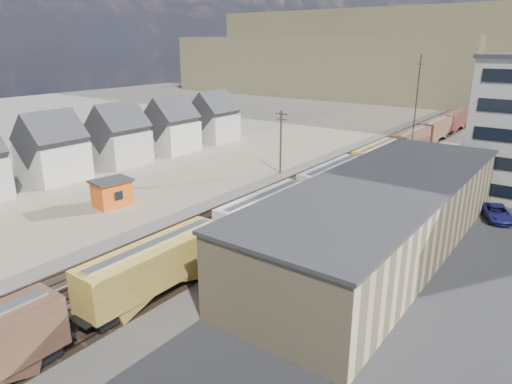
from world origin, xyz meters
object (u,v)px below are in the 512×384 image
Objects in this scene: freight_train at (357,167)px; parked_car_blue at (497,213)px; maintenance_shed at (112,192)px; utility_pole_north at (281,141)px.

parked_car_blue is at bearing -8.33° from freight_train.
maintenance_shed is at bearing -128.51° from freight_train.
freight_train is 19.34m from parked_car_blue.
maintenance_shed reaches higher than parked_car_blue.
maintenance_shed is (-8.82, -25.09, -3.54)m from utility_pole_north.
freight_train is 23.45× the size of maintenance_shed.
utility_pole_north is 26.83m from maintenance_shed.
utility_pole_north is 1.96× the size of maintenance_shed.
freight_train is 20.14× the size of parked_car_blue.
parked_car_blue is at bearing -2.46° from utility_pole_north.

